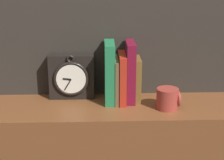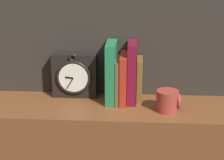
% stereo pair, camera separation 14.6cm
% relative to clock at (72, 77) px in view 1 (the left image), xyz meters
% --- Properties ---
extents(wall_back, '(6.00, 0.05, 2.60)m').
position_rel_clock_xyz_m(wall_back, '(0.17, 0.07, 0.30)').
color(wall_back, '#2D2823').
rests_on(wall_back, ground_plane).
extents(clock, '(0.19, 0.07, 0.19)m').
position_rel_clock_xyz_m(clock, '(0.00, 0.00, 0.00)').
color(clock, black).
rests_on(clock, bookshelf).
extents(book_slot0_green, '(0.04, 0.14, 0.25)m').
position_rel_clock_xyz_m(book_slot0_green, '(0.16, -0.04, 0.03)').
color(book_slot0_green, '#207445').
rests_on(book_slot0_green, bookshelf).
extents(book_slot1_brown, '(0.01, 0.15, 0.18)m').
position_rel_clock_xyz_m(book_slot1_brown, '(0.18, -0.04, -0.00)').
color(book_slot1_brown, brown).
rests_on(book_slot1_brown, bookshelf).
extents(book_slot2_red, '(0.03, 0.15, 0.20)m').
position_rel_clock_xyz_m(book_slot2_red, '(0.21, -0.04, 0.01)').
color(book_slot2_red, '#AF2717').
rests_on(book_slot2_red, bookshelf).
extents(book_slot3_maroon, '(0.04, 0.14, 0.25)m').
position_rel_clock_xyz_m(book_slot3_maroon, '(0.24, -0.03, 0.03)').
color(book_slot3_maroon, maroon).
rests_on(book_slot3_maroon, bookshelf).
extents(book_slot4_brown, '(0.02, 0.11, 0.18)m').
position_rel_clock_xyz_m(book_slot4_brown, '(0.27, -0.02, -0.00)').
color(book_slot4_brown, brown).
rests_on(book_slot4_brown, bookshelf).
extents(mug, '(0.09, 0.09, 0.08)m').
position_rel_clock_xyz_m(mug, '(0.38, -0.13, -0.05)').
color(mug, '#9E382D').
rests_on(mug, bookshelf).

